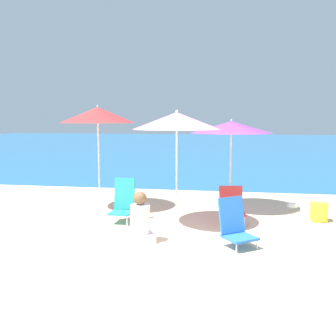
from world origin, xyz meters
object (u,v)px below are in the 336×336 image
(person_seated_near, at_px, (140,222))
(backpack_yellow, at_px, (319,212))
(beach_umbrella_pink, at_px, (177,121))
(beach_chair_teal, at_px, (123,202))
(beach_umbrella_purple, at_px, (231,127))
(beach_chair_blue, at_px, (235,225))
(beach_chair_red, at_px, (232,206))
(beach_umbrella_red, at_px, (98,115))
(seagull, at_px, (293,205))

(person_seated_near, height_order, backpack_yellow, person_seated_near)
(beach_umbrella_pink, relative_size, beach_chair_teal, 2.54)
(beach_umbrella_pink, height_order, beach_umbrella_purple, beach_umbrella_pink)
(beach_chair_teal, bearing_deg, beach_chair_blue, -24.59)
(beach_chair_red, relative_size, person_seated_near, 0.86)
(beach_umbrella_red, height_order, seagull, beach_umbrella_red)
(seagull, bearing_deg, beach_umbrella_pink, -146.16)
(seagull, bearing_deg, beach_umbrella_purple, -174.93)
(beach_umbrella_pink, bearing_deg, person_seated_near, -114.68)
(beach_umbrella_red, distance_m, beach_chair_red, 3.45)
(beach_umbrella_purple, relative_size, beach_chair_red, 2.75)
(beach_umbrella_purple, height_order, beach_umbrella_red, beach_umbrella_red)
(beach_umbrella_pink, bearing_deg, beach_chair_blue, -39.83)
(beach_chair_red, bearing_deg, backpack_yellow, 6.55)
(beach_umbrella_pink, distance_m, seagull, 3.38)
(beach_umbrella_pink, relative_size, beach_umbrella_red, 0.94)
(beach_chair_red, bearing_deg, beach_chair_teal, 173.32)
(person_seated_near, xyz_separation_m, backpack_yellow, (3.18, 1.83, -0.17))
(beach_umbrella_purple, xyz_separation_m, backpack_yellow, (1.74, -0.62, -1.65))
(beach_umbrella_red, bearing_deg, person_seated_near, -55.26)
(beach_umbrella_red, xyz_separation_m, beach_chair_blue, (2.94, -1.94, -1.75))
(beach_chair_red, bearing_deg, beach_umbrella_red, 156.19)
(beach_chair_teal, distance_m, beach_chair_red, 2.11)
(beach_chair_teal, xyz_separation_m, beach_chair_red, (2.11, 0.12, -0.03))
(beach_chair_teal, height_order, beach_chair_red, beach_chair_teal)
(beach_umbrella_purple, distance_m, backpack_yellow, 2.48)
(beach_umbrella_red, bearing_deg, beach_umbrella_pink, -29.41)
(person_seated_near, bearing_deg, beach_chair_teal, 175.52)
(beach_umbrella_purple, xyz_separation_m, beach_umbrella_red, (-2.86, -0.40, 0.26))
(beach_umbrella_red, xyz_separation_m, beach_chair_red, (2.89, -0.72, -1.73))
(beach_chair_teal, bearing_deg, person_seated_near, -59.68)
(beach_umbrella_purple, height_order, seagull, beach_umbrella_purple)
(beach_chair_blue, relative_size, person_seated_near, 0.90)
(beach_chair_blue, xyz_separation_m, beach_chair_teal, (-2.15, 1.11, 0.06))
(beach_umbrella_red, distance_m, person_seated_near, 3.04)
(beach_umbrella_pink, bearing_deg, beach_chair_red, 18.24)
(beach_chair_teal, bearing_deg, seagull, 24.15)
(beach_chair_blue, relative_size, seagull, 2.85)
(beach_umbrella_purple, xyz_separation_m, seagull, (1.37, 0.12, -1.69))
(beach_chair_blue, distance_m, person_seated_near, 1.52)
(beach_umbrella_red, xyz_separation_m, person_seated_near, (1.42, -2.05, -1.74))
(person_seated_near, distance_m, backpack_yellow, 3.67)
(beach_umbrella_red, distance_m, beach_chair_blue, 3.93)
(beach_umbrella_pink, relative_size, seagull, 8.06)
(beach_umbrella_red, bearing_deg, beach_chair_red, -13.97)
(beach_chair_teal, bearing_deg, beach_chair_red, 5.77)
(person_seated_near, bearing_deg, backpack_yellow, 87.70)
(seagull, bearing_deg, beach_chair_teal, -158.47)
(person_seated_near, distance_m, seagull, 3.81)
(beach_umbrella_purple, relative_size, person_seated_near, 2.35)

